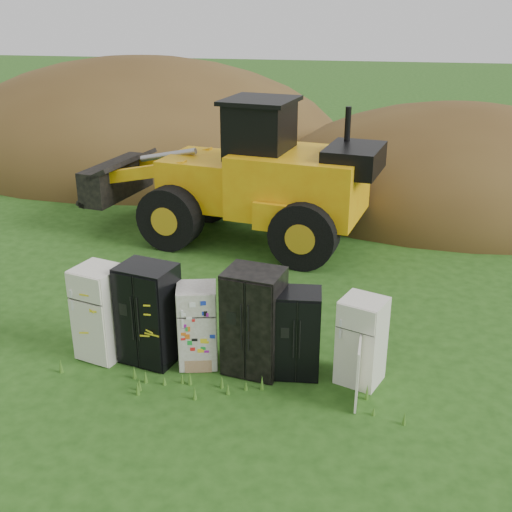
{
  "coord_description": "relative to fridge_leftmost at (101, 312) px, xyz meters",
  "views": [
    {
      "loc": [
        2.32,
        -10.0,
        6.42
      ],
      "look_at": [
        0.18,
        2.0,
        1.43
      ],
      "focal_mm": 45.0,
      "sensor_mm": 36.0,
      "label": 1
    }
  ],
  "objects": [
    {
      "name": "fridge_black_side",
      "position": [
        0.94,
        0.01,
        0.05
      ],
      "size": [
        1.16,
        1.0,
        1.91
      ],
      "primitive_type": null,
      "rotation": [
        0.0,
        0.0,
        -0.24
      ],
      "color": "black",
      "rests_on": "ground"
    },
    {
      "name": "ground",
      "position": [
        2.42,
        -0.03,
        -0.9
      ],
      "size": [
        120.0,
        120.0,
        0.0
      ],
      "primitive_type": "plane",
      "color": "#204813",
      "rests_on": "ground"
    },
    {
      "name": "fridge_leftmost",
      "position": [
        0.0,
        0.0,
        0.0
      ],
      "size": [
        0.98,
        0.96,
        1.81
      ],
      "primitive_type": null,
      "rotation": [
        0.0,
        0.0,
        -0.28
      ],
      "color": "silver",
      "rests_on": "ground"
    },
    {
      "name": "fridge_dark_mid",
      "position": [
        2.92,
        -0.0,
        0.08
      ],
      "size": [
        1.14,
        0.99,
        1.97
      ],
      "primitive_type": null,
      "rotation": [
        0.0,
        0.0,
        -0.19
      ],
      "color": "black",
      "rests_on": "ground"
    },
    {
      "name": "fridge_sticker",
      "position": [
        1.86,
        0.01,
        -0.11
      ],
      "size": [
        0.84,
        0.8,
        1.58
      ],
      "primitive_type": null,
      "rotation": [
        0.0,
        0.0,
        0.24
      ],
      "color": "silver",
      "rests_on": "ground"
    },
    {
      "name": "dirt_mound_right",
      "position": [
        7.64,
        11.26,
        -0.9
      ],
      "size": [
        12.77,
        9.36,
        6.51
      ],
      "primitive_type": "ellipsoid",
      "color": "#493317",
      "rests_on": "ground"
    },
    {
      "name": "fridge_black_right",
      "position": [
        3.7,
        0.01,
        -0.09
      ],
      "size": [
        0.87,
        0.74,
        1.63
      ],
      "primitive_type": null,
      "rotation": [
        0.0,
        0.0,
        0.08
      ],
      "color": "black",
      "rests_on": "ground"
    },
    {
      "name": "wheel_loader",
      "position": [
        0.93,
        6.68,
        1.07
      ],
      "size": [
        8.61,
        4.75,
        3.94
      ],
      "primitive_type": null,
      "rotation": [
        0.0,
        0.0,
        -0.19
      ],
      "color": "#E8AF0F",
      "rests_on": "ground"
    },
    {
      "name": "fridge_open_door",
      "position": [
        4.84,
        -0.05,
        -0.1
      ],
      "size": [
        0.92,
        0.89,
        1.6
      ],
      "primitive_type": null,
      "rotation": [
        0.0,
        0.0,
        -0.37
      ],
      "color": "silver",
      "rests_on": "ground"
    },
    {
      "name": "dirt_mound_left",
      "position": [
        -4.52,
        15.29,
        -0.9
      ],
      "size": [
        17.2,
        12.9,
        8.34
      ],
      "primitive_type": "ellipsoid",
      "color": "#493317",
      "rests_on": "ground"
    }
  ]
}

